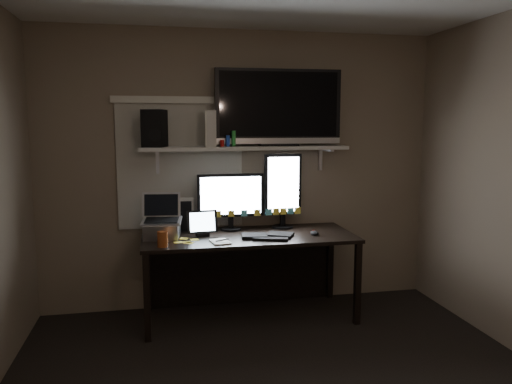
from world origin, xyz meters
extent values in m
plane|color=#706050|center=(0.00, 1.80, 1.25)|extent=(3.60, 0.00, 3.60)
cube|color=beige|center=(-0.55, 1.79, 1.30)|extent=(1.10, 0.02, 1.10)
cube|color=black|center=(0.00, 1.43, 0.71)|extent=(1.80, 0.75, 0.03)
cube|color=black|center=(0.00, 1.78, 0.35)|extent=(1.80, 0.02, 0.70)
cube|color=black|center=(-0.86, 1.09, 0.35)|extent=(0.05, 0.05, 0.70)
cube|color=black|center=(0.86, 1.09, 0.35)|extent=(0.05, 0.05, 0.70)
cube|color=black|center=(-0.86, 1.76, 0.35)|extent=(0.05, 0.05, 0.70)
cube|color=black|center=(0.86, 1.76, 0.35)|extent=(0.05, 0.05, 0.70)
cube|color=beige|center=(0.00, 1.62, 1.46)|extent=(1.80, 0.35, 0.03)
cube|color=black|center=(-0.12, 1.66, 0.99)|extent=(0.59, 0.07, 0.52)
cube|color=black|center=(0.36, 1.66, 1.07)|extent=(0.35, 0.09, 0.69)
cube|color=black|center=(0.14, 1.32, 0.74)|extent=(0.47, 0.30, 0.03)
ellipsoid|color=black|center=(0.55, 1.31, 0.75)|extent=(0.07, 0.10, 0.04)
cube|color=silver|center=(-0.28, 1.21, 0.74)|extent=(0.17, 0.21, 0.01)
cube|color=black|center=(-0.39, 1.46, 0.84)|extent=(0.26, 0.13, 0.22)
cube|color=black|center=(-0.58, 1.71, 0.87)|extent=(0.24, 0.13, 0.29)
cube|color=silver|center=(-0.73, 1.45, 0.91)|extent=(0.35, 0.30, 0.36)
cylinder|color=brown|center=(-0.73, 1.16, 0.79)|extent=(0.10, 0.10, 0.12)
cube|color=black|center=(0.30, 1.62, 1.81)|extent=(1.12, 0.22, 0.67)
cube|color=beige|center=(-0.30, 1.61, 1.63)|extent=(0.11, 0.26, 0.30)
cube|color=black|center=(-0.77, 1.60, 1.64)|extent=(0.23, 0.25, 0.31)
camera|label=1|loc=(-0.76, -2.68, 1.69)|focal=35.00mm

